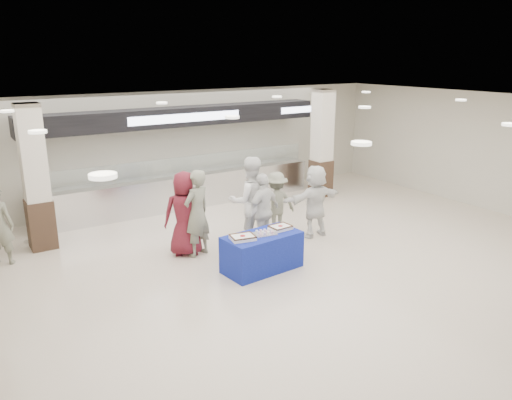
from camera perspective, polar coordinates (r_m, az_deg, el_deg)
ground at (r=10.02m, az=5.03°, el=-8.32°), size 14.00×14.00×0.00m
serving_line at (r=14.09m, az=-8.34°, el=3.80°), size 8.70×0.85×2.80m
column_left at (r=11.78m, az=-23.87°, el=1.97°), size 0.55×0.55×3.20m
column_right at (r=15.13m, az=7.53°, el=6.12°), size 0.55×0.55×3.20m
display_table at (r=9.99m, az=0.69°, el=-5.97°), size 1.61×0.91×0.75m
sheet_cake_left at (r=9.58m, az=-1.53°, el=-4.26°), size 0.51×0.43×0.10m
sheet_cake_right at (r=10.14m, az=2.80°, el=-3.11°), size 0.44×0.35×0.09m
cupcake_tray at (r=9.87m, az=0.99°, el=-3.72°), size 0.47×0.38×0.07m
civilian_maroon at (r=10.68m, az=-8.13°, el=-1.57°), size 1.05×0.88×1.83m
soldier_a at (r=10.59m, az=-6.76°, el=-1.53°), size 0.80×0.67×1.88m
chef_tall at (r=11.11m, az=-0.66°, el=-0.16°), size 1.16×1.01×2.03m
chef_short at (r=10.98m, az=0.82°, el=-1.25°), size 1.08×0.71×1.71m
soldier_b at (r=11.89m, az=2.31°, el=-0.37°), size 1.05×0.71×1.51m
civilian_white at (r=11.77m, az=6.77°, el=-0.12°), size 1.60×0.51×1.72m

